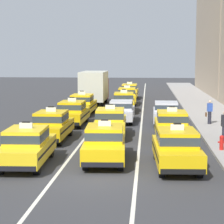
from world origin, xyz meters
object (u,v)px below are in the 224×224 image
object	(u,v)px
sedan_center_third	(121,111)
sedan_right_third	(166,112)
taxi_left_fourth	(82,104)
taxi_center_second	(110,122)
taxi_right_nearest	(177,148)
taxi_center_fifth	(127,96)
taxi_center_sixth	(130,91)
taxi_left_third	(72,112)
taxi_left_nearest	(27,146)
box_truck_left_fifth	(95,87)
taxi_right_second	(172,125)
taxi_center_fourth	(124,102)
taxi_center_nearest	(105,143)
pedestrian_near_crosswalk	(210,112)
taxi_left_second	(52,125)
fire_hydrant	(222,142)

from	to	relation	value
sedan_center_third	sedan_right_third	distance (m)	3.24
sedan_center_third	taxi_left_fourth	bearing A→B (deg)	131.43
taxi_center_second	taxi_right_nearest	size ratio (longest dim) A/B	1.00
taxi_center_fifth	sedan_right_third	xyz separation A→B (m)	(3.31, -12.33, -0.03)
taxi_right_nearest	sedan_right_third	world-z (taller)	taxi_right_nearest
taxi_center_sixth	taxi_left_third	bearing A→B (deg)	-99.40
taxi_left_third	sedan_center_third	xyz separation A→B (m)	(3.29, 1.58, -0.03)
taxi_left_nearest	box_truck_left_fifth	world-z (taller)	box_truck_left_fifth
taxi_center_sixth	taxi_right_second	xyz separation A→B (m)	(3.38, -24.11, 0.00)
box_truck_left_fifth	taxi_right_nearest	distance (m)	24.92
taxi_right_second	taxi_left_third	bearing A→B (deg)	142.45
box_truck_left_fifth	sedan_center_third	world-z (taller)	box_truck_left_fifth
taxi_left_fourth	taxi_right_second	bearing A→B (deg)	-57.56
taxi_center_sixth	sedan_right_third	xyz separation A→B (m)	(3.31, -18.17, -0.03)
taxi_left_nearest	taxi_center_second	world-z (taller)	same
taxi_right_second	taxi_center_second	bearing A→B (deg)	165.56
taxi_center_fourth	taxi_center_sixth	xyz separation A→B (m)	(0.01, 11.57, 0.00)
taxi_center_nearest	taxi_right_nearest	bearing A→B (deg)	-14.42
taxi_center_fifth	sedan_right_third	world-z (taller)	taxi_center_fifth
taxi_left_fourth	taxi_center_nearest	xyz separation A→B (m)	(3.39, -15.91, 0.00)
taxi_left_nearest	taxi_right_second	xyz separation A→B (m)	(6.59, 6.32, 0.00)
sedan_right_third	taxi_right_nearest	bearing A→B (deg)	-90.22
taxi_center_nearest	pedestrian_near_crosswalk	xyz separation A→B (m)	(6.11, 10.78, 0.08)
sedan_right_third	taxi_center_fifth	bearing A→B (deg)	105.05
box_truck_left_fifth	taxi_center_fourth	xyz separation A→B (m)	(3.13, -5.29, -0.90)
taxi_center_second	sedan_right_third	distance (m)	6.12
taxi_left_second	sedan_center_third	size ratio (longest dim) A/B	1.06
sedan_center_third	taxi_center_sixth	bearing A→B (deg)	90.44
taxi_center_nearest	taxi_left_nearest	bearing A→B (deg)	-164.89
taxi_left_nearest	sedan_right_third	bearing A→B (deg)	62.02
taxi_right_second	taxi_center_sixth	bearing A→B (deg)	97.98
taxi_center_fourth	taxi_center_sixth	bearing A→B (deg)	89.97
taxi_left_second	taxi_center_nearest	size ratio (longest dim) A/B	0.98
sedan_right_third	fire_hydrant	xyz separation A→B (m)	(2.37, -9.01, -0.30)
fire_hydrant	taxi_left_fourth	bearing A→B (deg)	123.47
sedan_center_third	taxi_center_sixth	world-z (taller)	taxi_center_sixth
taxi_left_nearest	taxi_center_nearest	bearing A→B (deg)	15.11
taxi_center_fifth	taxi_center_sixth	size ratio (longest dim) A/B	1.00
taxi_center_sixth	fire_hydrant	xyz separation A→B (m)	(5.67, -27.17, -0.33)
taxi_right_nearest	sedan_right_third	distance (m)	12.18
taxi_left_third	fire_hydrant	distance (m)	11.98
taxi_center_fourth	taxi_right_second	xyz separation A→B (m)	(3.39, -12.55, 0.00)
taxi_center_sixth	taxi_right_nearest	bearing A→B (deg)	-83.87
sedan_right_third	pedestrian_near_crosswalk	distance (m)	2.97
taxi_right_nearest	taxi_center_fourth	bearing A→B (deg)	99.86
taxi_left_second	taxi_center_nearest	xyz separation A→B (m)	(3.48, -4.83, 0.00)
sedan_center_third	sedan_right_third	xyz separation A→B (m)	(3.17, -0.67, 0.00)
sedan_right_third	sedan_center_third	bearing A→B (deg)	168.12
sedan_center_third	taxi_center_sixth	xyz separation A→B (m)	(-0.14, 17.50, 0.03)
taxi_right_second	pedestrian_near_crosswalk	xyz separation A→B (m)	(2.84, 5.36, 0.08)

